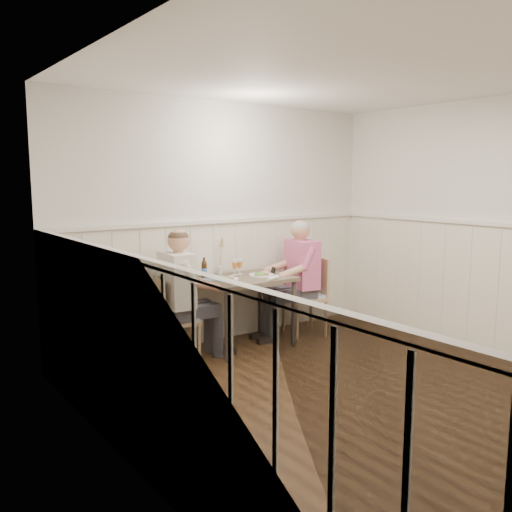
# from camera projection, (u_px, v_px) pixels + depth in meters

# --- Properties ---
(ground_plane) EXTENTS (4.50, 4.50, 0.00)m
(ground_plane) POSITION_uv_depth(u_px,v_px,m) (379.00, 402.00, 4.35)
(ground_plane) COLOR #482E1B
(room_shell) EXTENTS (4.04, 4.54, 2.60)m
(room_shell) POSITION_uv_depth(u_px,v_px,m) (385.00, 213.00, 4.13)
(room_shell) COLOR silver
(room_shell) RESTS_ON ground
(wainscot) EXTENTS (4.00, 4.49, 1.34)m
(wainscot) POSITION_uv_depth(u_px,v_px,m) (321.00, 303.00, 4.80)
(wainscot) COLOR white
(wainscot) RESTS_ON ground
(dining_table) EXTENTS (0.95, 0.70, 0.75)m
(dining_table) POSITION_uv_depth(u_px,v_px,m) (245.00, 287.00, 5.71)
(dining_table) COLOR brown
(dining_table) RESTS_ON ground
(chair_right) EXTENTS (0.51, 0.51, 0.89)m
(chair_right) POSITION_uv_depth(u_px,v_px,m) (309.00, 293.00, 6.20)
(chair_right) COLOR tan
(chair_right) RESTS_ON ground
(chair_left) EXTENTS (0.47, 0.47, 0.83)m
(chair_left) POSITION_uv_depth(u_px,v_px,m) (172.00, 317.00, 5.27)
(chair_left) COLOR tan
(chair_left) RESTS_ON ground
(man_in_pink) EXTENTS (0.68, 0.49, 1.35)m
(man_in_pink) POSITION_uv_depth(u_px,v_px,m) (299.00, 287.00, 6.11)
(man_in_pink) COLOR #3F3F47
(man_in_pink) RESTS_ON ground
(diner_cream) EXTENTS (0.63, 0.44, 1.32)m
(diner_cream) POSITION_uv_depth(u_px,v_px,m) (181.00, 306.00, 5.27)
(diner_cream) COLOR #3F3F47
(diner_cream) RESTS_ON ground
(plate_man) EXTENTS (0.27, 0.27, 0.07)m
(plate_man) POSITION_uv_depth(u_px,v_px,m) (261.00, 274.00, 5.76)
(plate_man) COLOR white
(plate_man) RESTS_ON dining_table
(plate_diner) EXTENTS (0.24, 0.24, 0.06)m
(plate_diner) POSITION_uv_depth(u_px,v_px,m) (227.00, 279.00, 5.53)
(plate_diner) COLOR white
(plate_diner) RESTS_ON dining_table
(beer_glass_a) EXTENTS (0.07, 0.07, 0.17)m
(beer_glass_a) POSITION_uv_depth(u_px,v_px,m) (240.00, 264.00, 5.85)
(beer_glass_a) COLOR silver
(beer_glass_a) RESTS_ON dining_table
(beer_glass_b) EXTENTS (0.07, 0.07, 0.17)m
(beer_glass_b) POSITION_uv_depth(u_px,v_px,m) (235.00, 265.00, 5.80)
(beer_glass_b) COLOR silver
(beer_glass_b) RESTS_ON dining_table
(beer_bottle) EXTENTS (0.06, 0.06, 0.22)m
(beer_bottle) POSITION_uv_depth(u_px,v_px,m) (204.00, 269.00, 5.66)
(beer_bottle) COLOR #311E09
(beer_bottle) RESTS_ON dining_table
(rolled_napkin) EXTENTS (0.18, 0.09, 0.04)m
(rolled_napkin) POSITION_uv_depth(u_px,v_px,m) (273.00, 278.00, 5.55)
(rolled_napkin) COLOR white
(rolled_napkin) RESTS_ON dining_table
(grass_vase) EXTENTS (0.05, 0.05, 0.42)m
(grass_vase) POSITION_uv_depth(u_px,v_px,m) (220.00, 257.00, 5.84)
(grass_vase) COLOR silver
(grass_vase) RESTS_ON dining_table
(gingham_mat) EXTENTS (0.34, 0.29, 0.01)m
(gingham_mat) POSITION_uv_depth(u_px,v_px,m) (212.00, 278.00, 5.64)
(gingham_mat) COLOR #5A7EAE
(gingham_mat) RESTS_ON dining_table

